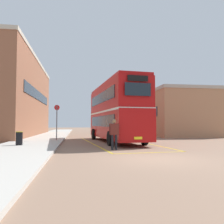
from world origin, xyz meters
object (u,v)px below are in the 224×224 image
at_px(single_deck_bus, 115,123).
at_px(double_decker_bus, 115,111).
at_px(pedestrian_boarding, 114,132).
at_px(bus_stop_sign, 57,119).
at_px(litter_bin, 19,138).

bearing_deg(single_deck_bus, double_decker_bus, -99.17).
xyz_separation_m(double_decker_bus, pedestrian_boarding, (-1.01, -5.81, -1.49)).
height_order(double_decker_bus, single_deck_bus, double_decker_bus).
bearing_deg(bus_stop_sign, single_deck_bus, 67.26).
xyz_separation_m(double_decker_bus, litter_bin, (-6.76, -3.54, -1.94)).
height_order(single_deck_bus, litter_bin, single_deck_bus).
height_order(double_decker_bus, litter_bin, double_decker_bus).
height_order(pedestrian_boarding, litter_bin, pedestrian_boarding).
height_order(pedestrian_boarding, bus_stop_sign, bus_stop_sign).
height_order(single_deck_bus, bus_stop_sign, bus_stop_sign).
distance_m(single_deck_bus, bus_stop_sign, 20.62).
xyz_separation_m(double_decker_bus, single_deck_bus, (3.17, 19.67, -0.88)).
distance_m(double_decker_bus, pedestrian_boarding, 6.08).
bearing_deg(double_decker_bus, bus_stop_sign, 172.27).
distance_m(single_deck_bus, pedestrian_boarding, 25.82).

